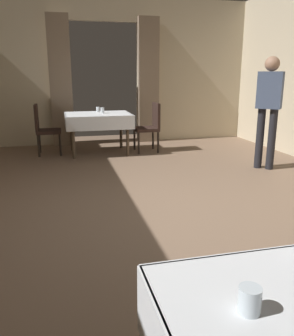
{
  "coord_description": "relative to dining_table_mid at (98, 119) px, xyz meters",
  "views": [
    {
      "loc": [
        -0.98,
        -3.51,
        1.47
      ],
      "look_at": [
        -0.02,
        0.37,
        0.4
      ],
      "focal_mm": 37.71,
      "sensor_mm": 36.0,
      "label": 1
    }
  ],
  "objects": [
    {
      "name": "glass_near_b",
      "position": [
        -0.16,
        -5.77,
        0.14
      ],
      "size": [
        0.07,
        0.07,
        0.09
      ],
      "primitive_type": "cylinder",
      "color": "silver",
      "rests_on": "dining_table_near"
    },
    {
      "name": "chair_mid_right",
      "position": [
        0.99,
        -0.06,
        -0.14
      ],
      "size": [
        0.45,
        0.44,
        0.93
      ],
      "color": "black",
      "rests_on": "ground"
    },
    {
      "name": "glass_mid_a",
      "position": [
        0.03,
        0.29,
        0.14
      ],
      "size": [
        0.06,
        0.06,
        0.1
      ],
      "primitive_type": "cylinder",
      "color": "silver",
      "rests_on": "dining_table_mid"
    },
    {
      "name": "person_waiter_by_doorway",
      "position": [
        2.43,
        -1.76,
        0.37
      ],
      "size": [
        0.41,
        0.4,
        1.72
      ],
      "color": "black",
      "rests_on": "ground"
    },
    {
      "name": "glass_mid_b",
      "position": [
        0.09,
        0.02,
        0.15
      ],
      "size": [
        0.07,
        0.07,
        0.11
      ],
      "primitive_type": "cylinder",
      "color": "silver",
      "rests_on": "dining_table_mid"
    },
    {
      "name": "wall_back",
      "position": [
        0.29,
        1.07,
        0.86
      ],
      "size": [
        6.4,
        0.27,
        3.0
      ],
      "color": "beige",
      "rests_on": "ground"
    },
    {
      "name": "dining_table_mid",
      "position": [
        0.0,
        0.0,
        0.0
      ],
      "size": [
        1.21,
        0.95,
        0.75
      ],
      "color": "#4C3D2D",
      "rests_on": "ground"
    },
    {
      "name": "ground",
      "position": [
        0.29,
        -3.11,
        -0.65
      ],
      "size": [
        10.08,
        10.08,
        0.0
      ],
      "primitive_type": "plane",
      "color": "#7A604C"
    },
    {
      "name": "chair_mid_left",
      "position": [
        -0.99,
        0.11,
        -0.14
      ],
      "size": [
        0.44,
        0.44,
        0.93
      ],
      "color": "black",
      "rests_on": "ground"
    }
  ]
}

